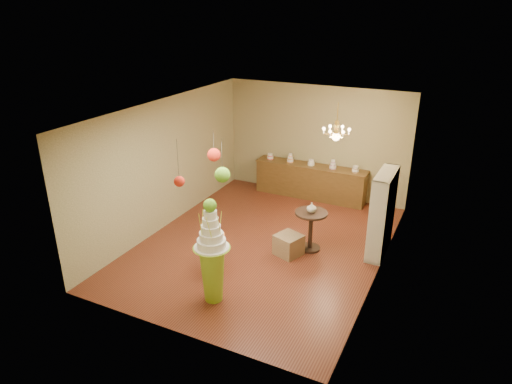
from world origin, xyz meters
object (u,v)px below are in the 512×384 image
at_px(pedestal_green, 212,260).
at_px(round_table, 311,225).
at_px(sideboard, 310,181).
at_px(pedestal_orange, 213,247).

relative_size(pedestal_green, round_table, 2.23).
bearing_deg(sideboard, round_table, -70.19).
bearing_deg(pedestal_orange, round_table, 50.97).
distance_m(pedestal_green, round_table, 2.65).
height_order(sideboard, round_table, sideboard).
distance_m(sideboard, round_table, 2.89).
height_order(pedestal_green, pedestal_orange, pedestal_green).
bearing_deg(pedestal_green, sideboard, 90.50).
relative_size(pedestal_green, pedestal_orange, 1.31).
xyz_separation_m(pedestal_orange, round_table, (1.39, 1.71, 0.00)).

